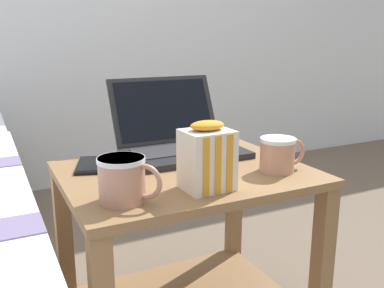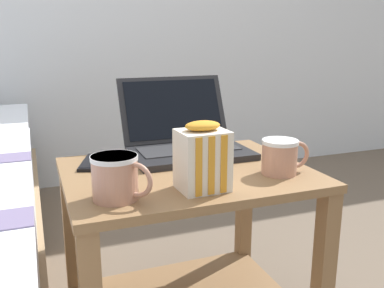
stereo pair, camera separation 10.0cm
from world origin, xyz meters
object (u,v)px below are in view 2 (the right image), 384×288
(mug_front_left, at_px, (116,175))
(mug_front_right, at_px, (281,155))
(laptop, at_px, (185,138))
(snack_bag, at_px, (202,158))
(cell_phone, at_px, (96,162))

(mug_front_left, bearing_deg, mug_front_right, 3.84)
(laptop, relative_size, snack_bag, 2.14)
(mug_front_right, relative_size, cell_phone, 0.79)
(laptop, relative_size, mug_front_right, 2.62)
(cell_phone, bearing_deg, mug_front_right, -30.79)
(mug_front_right, height_order, snack_bag, snack_bag)
(laptop, distance_m, mug_front_left, 0.42)
(laptop, height_order, snack_bag, laptop)
(laptop, height_order, mug_front_right, laptop)
(laptop, xyz_separation_m, mug_front_right, (0.16, -0.29, 0.01))
(mug_front_left, xyz_separation_m, snack_bag, (0.20, -0.01, 0.02))
(laptop, distance_m, cell_phone, 0.28)
(mug_front_left, height_order, snack_bag, snack_bag)
(snack_bag, bearing_deg, mug_front_right, 8.95)
(mug_front_right, distance_m, snack_bag, 0.24)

